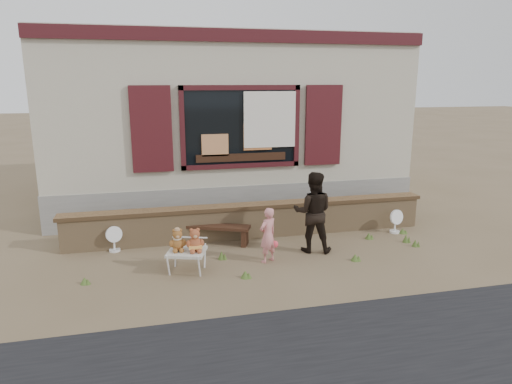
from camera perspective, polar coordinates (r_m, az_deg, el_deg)
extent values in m
plane|color=brown|center=(8.10, 0.98, -7.88)|extent=(80.00, 80.00, 0.00)
cube|color=#A09681|center=(11.96, -4.36, 10.91)|extent=(8.00, 5.00, 3.20)
cube|color=gray|center=(12.22, -4.19, 1.50)|extent=(8.04, 5.04, 0.80)
cube|color=black|center=(9.50, -1.91, 8.09)|extent=(2.30, 0.04, 1.50)
cube|color=#3E1216|center=(9.43, -1.93, 12.92)|extent=(2.50, 0.08, 0.10)
cube|color=#3E1216|center=(9.59, -1.85, 3.32)|extent=(2.50, 0.08, 0.10)
cube|color=#3E1216|center=(9.32, -9.21, 7.82)|extent=(0.10, 0.08, 1.70)
cube|color=#3E1216|center=(9.79, 5.09, 8.21)|extent=(0.10, 0.08, 1.70)
cube|color=#340E13|center=(9.29, -12.93, 7.63)|extent=(0.80, 0.07, 1.70)
cube|color=#340E13|center=(9.98, 8.41, 8.23)|extent=(0.80, 0.07, 1.70)
cube|color=white|center=(9.55, 1.74, 9.03)|extent=(1.10, 0.02, 1.15)
cube|color=#3E1216|center=(9.50, -2.02, 18.96)|extent=(8.00, 0.12, 0.25)
cube|color=black|center=(9.55, -1.85, 4.37)|extent=(1.90, 0.06, 0.16)
cube|color=tan|center=(9.42, -5.16, 5.85)|extent=(0.55, 0.06, 0.45)
cube|color=#E08447|center=(9.57, 0.20, 6.94)|extent=(0.60, 0.06, 0.55)
cube|color=tan|center=(8.92, -0.59, -3.78)|extent=(7.00, 0.30, 0.60)
cube|color=brown|center=(8.82, -0.60, -1.73)|extent=(7.10, 0.36, 0.07)
cube|color=black|center=(8.59, -5.47, -4.29)|extent=(1.41, 0.84, 0.05)
cube|color=black|center=(8.83, -9.32, -5.17)|extent=(0.19, 0.28, 0.30)
cube|color=black|center=(8.51, -1.42, -5.73)|extent=(0.19, 0.28, 0.30)
cube|color=beige|center=(7.40, -8.66, -7.40)|extent=(0.71, 0.67, 0.04)
cylinder|color=silver|center=(7.33, -10.90, -9.22)|extent=(0.03, 0.03, 0.31)
cylinder|color=silver|center=(7.22, -7.10, -9.45)|extent=(0.03, 0.03, 0.31)
cylinder|color=silver|center=(7.73, -10.01, -7.95)|extent=(0.03, 0.03, 0.31)
cylinder|color=silver|center=(7.62, -6.41, -8.14)|extent=(0.03, 0.03, 0.31)
imported|color=pink|center=(7.66, 1.49, -5.40)|extent=(0.41, 0.37, 0.95)
imported|color=black|center=(8.13, 7.13, -2.51)|extent=(0.85, 0.75, 1.45)
cylinder|color=white|center=(8.65, -17.25, -6.95)|extent=(0.20, 0.20, 0.04)
cylinder|color=white|center=(8.61, -17.31, -6.16)|extent=(0.03, 0.03, 0.25)
cylinder|color=white|center=(8.55, -17.39, -5.02)|extent=(0.30, 0.19, 0.29)
cylinder|color=white|center=(9.65, 16.92, -4.76)|extent=(0.20, 0.20, 0.04)
cylinder|color=white|center=(9.62, 16.98, -4.03)|extent=(0.03, 0.03, 0.26)
cylinder|color=white|center=(9.56, 17.05, -2.96)|extent=(0.31, 0.16, 0.30)
cone|color=#496428|center=(9.14, 13.90, -5.34)|extent=(0.14, 0.14, 0.12)
cone|color=#496428|center=(8.97, 19.27, -6.04)|extent=(0.11, 0.11, 0.13)
cone|color=#496428|center=(8.02, 12.29, -7.98)|extent=(0.15, 0.15, 0.12)
cone|color=#496428|center=(7.92, -4.33, -7.87)|extent=(0.12, 0.12, 0.15)
cone|color=#496428|center=(9.64, 17.85, -4.66)|extent=(0.15, 0.15, 0.10)
cone|color=#496428|center=(7.20, -1.35, -10.23)|extent=(0.15, 0.15, 0.12)
cone|color=#496428|center=(7.46, -20.64, -10.32)|extent=(0.14, 0.14, 0.11)
cone|color=#496428|center=(9.13, 18.22, -5.53)|extent=(0.12, 0.12, 0.16)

